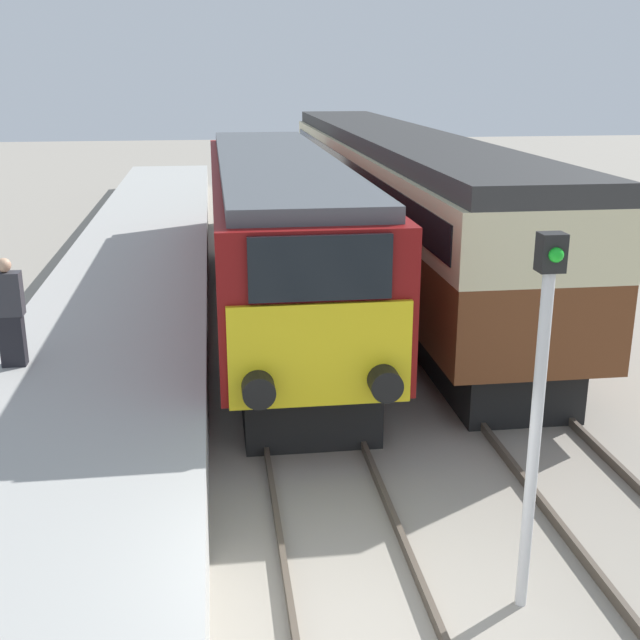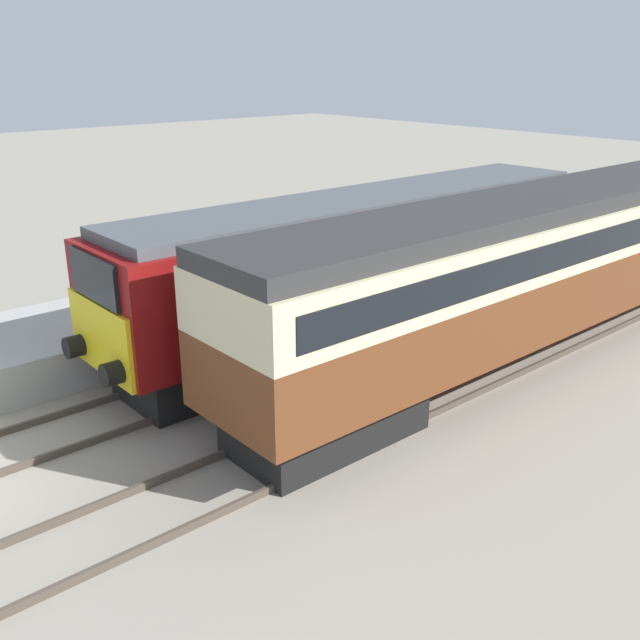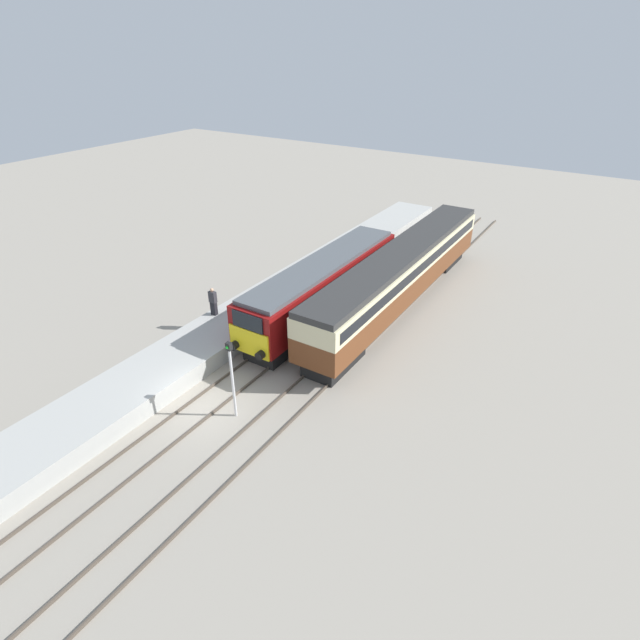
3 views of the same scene
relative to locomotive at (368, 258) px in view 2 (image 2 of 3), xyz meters
The scene contains 6 objects.
platform_left 4.54m from the locomotive, 140.71° to the right, with size 3.50×50.00×0.98m.
rails_near_track 6.03m from the locomotive, 90.00° to the right, with size 1.51×60.00×0.14m.
rails_far_track 6.93m from the locomotive, 59.18° to the right, with size 1.50×60.00×0.14m.
locomotive is the anchor object (origin of this frame).
passenger_carriage 5.13m from the locomotive, 48.35° to the left, with size 2.75×20.72×3.86m.
person_on_platform 6.62m from the locomotive, 132.81° to the right, with size 0.44×0.26×1.71m.
Camera 2 is at (12.25, -1.42, 6.74)m, focal length 40.00 mm.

